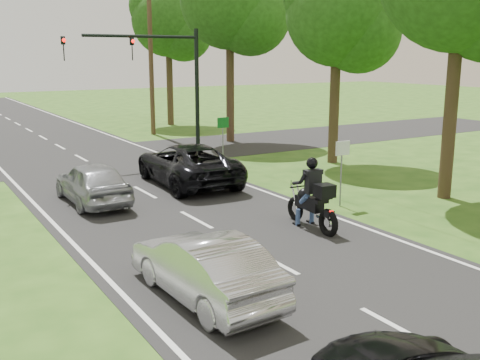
% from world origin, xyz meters
% --- Properties ---
extents(ground, '(140.00, 140.00, 0.00)m').
position_xyz_m(ground, '(0.00, 0.00, 0.00)').
color(ground, '#2A5016').
rests_on(ground, ground).
extents(road, '(8.00, 100.00, 0.01)m').
position_xyz_m(road, '(0.00, 10.00, 0.01)').
color(road, black).
rests_on(road, ground).
extents(cross_road, '(60.00, 7.00, 0.01)m').
position_xyz_m(cross_road, '(0.00, 16.00, 0.01)').
color(cross_road, black).
rests_on(cross_road, ground).
extents(motorcycle_rider, '(0.68, 2.38, 2.05)m').
position_xyz_m(motorcycle_rider, '(2.43, 1.56, 0.81)').
color(motorcycle_rider, black).
rests_on(motorcycle_rider, ground).
extents(dark_suv, '(2.87, 5.66, 1.53)m').
position_xyz_m(dark_suv, '(1.90, 8.44, 0.78)').
color(dark_suv, black).
rests_on(dark_suv, road).
extents(silver_sedan, '(1.59, 4.09, 1.33)m').
position_xyz_m(silver_sedan, '(-2.35, -1.00, 0.68)').
color(silver_sedan, '#B3B2B7').
rests_on(silver_sedan, road).
extents(silver_suv, '(1.65, 4.08, 1.39)m').
position_xyz_m(silver_suv, '(-2.01, 7.50, 0.71)').
color(silver_suv, '#989BA0').
rests_on(silver_suv, road).
extents(traffic_signal, '(6.38, 0.44, 6.00)m').
position_xyz_m(traffic_signal, '(3.34, 14.00, 4.14)').
color(traffic_signal, black).
rests_on(traffic_signal, ground).
extents(utility_pole_far, '(1.60, 0.28, 10.00)m').
position_xyz_m(utility_pole_far, '(6.20, 22.00, 5.08)').
color(utility_pole_far, brown).
rests_on(utility_pole_far, ground).
extents(sign_white, '(0.55, 0.07, 2.12)m').
position_xyz_m(sign_white, '(4.70, 2.98, 1.60)').
color(sign_white, slate).
rests_on(sign_white, ground).
extents(sign_green, '(0.55, 0.07, 2.12)m').
position_xyz_m(sign_green, '(4.90, 10.98, 1.60)').
color(sign_green, slate).
rests_on(sign_green, ground).
extents(tree_row_c, '(4.80, 4.65, 8.76)m').
position_xyz_m(tree_row_c, '(9.75, 8.80, 6.23)').
color(tree_row_c, '#332316').
rests_on(tree_row_c, ground).
extents(tree_row_d, '(5.76, 5.58, 10.45)m').
position_xyz_m(tree_row_d, '(9.10, 16.76, 7.43)').
color(tree_row_d, '#332316').
rests_on(tree_row_d, ground).
extents(tree_row_e, '(5.28, 5.12, 9.61)m').
position_xyz_m(tree_row_e, '(9.48, 25.78, 6.83)').
color(tree_row_e, '#332316').
rests_on(tree_row_e, ground).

